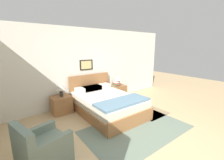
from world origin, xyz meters
TOP-DOWN VIEW (x-y plane):
  - ground_plane at (0.00, 0.00)m, footprint 16.00×16.00m
  - wall_back at (0.00, 3.11)m, footprint 7.61×0.09m
  - area_rug_main at (0.24, 0.74)m, footprint 2.56×1.59m
  - area_rug_bedside at (1.30, 1.41)m, footprint 0.90×1.31m
  - bed at (0.20, 1.97)m, footprint 1.51×2.20m
  - armchair at (-1.86, 0.87)m, footprint 0.87×0.81m
  - nightstand_near_window at (-0.90, 2.79)m, footprint 0.56×0.50m
  - nightstand_by_door at (1.31, 2.79)m, footprint 0.56×0.50m
  - table_lamp_near_window at (-0.88, 2.78)m, footprint 0.29×0.29m
  - table_lamp_by_door at (1.32, 2.78)m, footprint 0.29×0.29m
  - book_thick_bottom at (1.18, 2.74)m, footprint 0.20×0.23m
  - book_hardcover_middle at (1.18, 2.74)m, footprint 0.20×0.26m
  - book_novel_upper at (1.18, 2.74)m, footprint 0.20×0.27m
  - book_slim_near_top at (1.18, 2.74)m, footprint 0.20×0.27m
  - book_paperback_top at (1.18, 2.74)m, footprint 0.15×0.21m

SIDE VIEW (x-z plane):
  - ground_plane at x=0.00m, z-range 0.00..0.00m
  - area_rug_main at x=0.24m, z-range 0.00..0.01m
  - area_rug_bedside at x=1.30m, z-range 0.00..0.01m
  - nightstand_near_window at x=-0.90m, z-range 0.00..0.53m
  - nightstand_by_door at x=1.31m, z-range 0.00..0.53m
  - armchair at x=-1.86m, z-range -0.12..0.72m
  - bed at x=0.20m, z-range -0.22..0.83m
  - book_thick_bottom at x=1.18m, z-range 0.53..0.57m
  - book_hardcover_middle at x=1.18m, z-range 0.57..0.59m
  - book_novel_upper at x=1.18m, z-range 0.59..0.64m
  - book_slim_near_top at x=1.18m, z-range 0.64..0.66m
  - book_paperback_top at x=1.18m, z-range 0.66..0.69m
  - table_lamp_near_window at x=-0.88m, z-range 0.61..1.00m
  - table_lamp_by_door at x=1.32m, z-range 0.61..1.00m
  - wall_back at x=0.00m, z-range 0.00..2.60m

